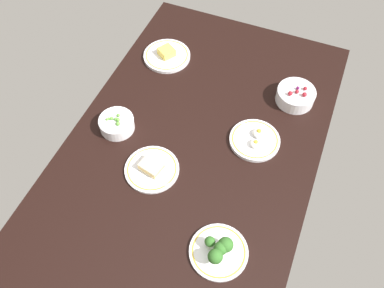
{
  "coord_description": "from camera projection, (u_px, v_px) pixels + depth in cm",
  "views": [
    {
      "loc": [
        -80.19,
        -32.65,
        131.93
      ],
      "look_at": [
        0.0,
        0.0,
        6.0
      ],
      "focal_mm": 38.12,
      "sensor_mm": 36.0,
      "label": 1
    }
  ],
  "objects": [
    {
      "name": "dining_table",
      "position": [
        192.0,
        150.0,
        1.56
      ],
      "size": [
        152.27,
        92.74,
        4.0
      ],
      "primitive_type": "cube",
      "color": "black",
      "rests_on": "ground"
    },
    {
      "name": "plate_eggs",
      "position": [
        255.0,
        140.0,
        1.55
      ],
      "size": [
        19.31,
        19.31,
        4.8
      ],
      "color": "silver",
      "rests_on": "dining_table"
    },
    {
      "name": "plate_broccoli",
      "position": [
        219.0,
        251.0,
        1.29
      ],
      "size": [
        19.12,
        19.12,
        8.28
      ],
      "color": "silver",
      "rests_on": "dining_table"
    },
    {
      "name": "bowl_peas",
      "position": [
        117.0,
        123.0,
        1.57
      ],
      "size": [
        13.65,
        13.65,
        6.51
      ],
      "color": "silver",
      "rests_on": "dining_table"
    },
    {
      "name": "plate_cheese",
      "position": [
        167.0,
        55.0,
        1.81
      ],
      "size": [
        20.76,
        20.76,
        4.82
      ],
      "color": "silver",
      "rests_on": "dining_table"
    },
    {
      "name": "plate_sandwich",
      "position": [
        152.0,
        168.0,
        1.48
      ],
      "size": [
        19.93,
        19.93,
        4.26
      ],
      "color": "silver",
      "rests_on": "dining_table"
    },
    {
      "name": "bowl_berries",
      "position": [
        296.0,
        95.0,
        1.65
      ],
      "size": [
        15.65,
        15.65,
        7.38
      ],
      "color": "silver",
      "rests_on": "dining_table"
    }
  ]
}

